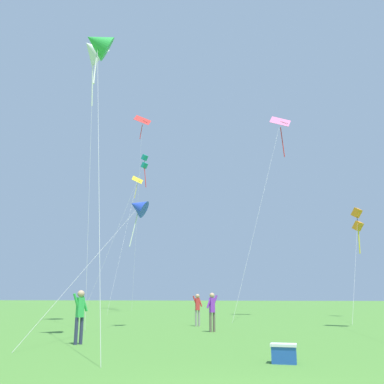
{
  "coord_description": "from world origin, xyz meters",
  "views": [
    {
      "loc": [
        0.82,
        -5.52,
        1.49
      ],
      "look_at": [
        -7.69,
        26.46,
        9.77
      ],
      "focal_mm": 39.48,
      "sensor_mm": 36.0,
      "label": 1
    }
  ],
  "objects_px": {
    "person_foreground_watcher": "(80,311)",
    "kite_blue_delta": "(138,207)",
    "kite_orange_box": "(357,220)",
    "kite_white_distant": "(93,51)",
    "person_near_tree": "(212,308)",
    "picnic_cooler": "(284,353)",
    "kite_green_small": "(98,43)",
    "kite_teal_box": "(144,163)",
    "kite_yellow_diamond": "(136,187)",
    "kite_pink_low": "(280,131)",
    "kite_red_high": "(142,127)",
    "person_in_blue_jacket": "(198,307)"
  },
  "relations": [
    {
      "from": "person_foreground_watcher",
      "to": "kite_blue_delta",
      "type": "bearing_deg",
      "value": 99.16
    },
    {
      "from": "kite_orange_box",
      "to": "kite_white_distant",
      "type": "relative_size",
      "value": 0.58
    },
    {
      "from": "person_near_tree",
      "to": "picnic_cooler",
      "type": "height_order",
      "value": "person_near_tree"
    },
    {
      "from": "kite_green_small",
      "to": "kite_teal_box",
      "type": "xyz_separation_m",
      "value": [
        -8.83,
        27.81,
        4.27
      ]
    },
    {
      "from": "kite_yellow_diamond",
      "to": "kite_orange_box",
      "type": "relative_size",
      "value": 1.5
    },
    {
      "from": "kite_orange_box",
      "to": "picnic_cooler",
      "type": "xyz_separation_m",
      "value": [
        -4.93,
        -25.53,
        -7.36
      ]
    },
    {
      "from": "kite_yellow_diamond",
      "to": "kite_teal_box",
      "type": "distance_m",
      "value": 5.33
    },
    {
      "from": "kite_pink_low",
      "to": "person_near_tree",
      "type": "relative_size",
      "value": 10.13
    },
    {
      "from": "kite_green_small",
      "to": "kite_pink_low",
      "type": "relative_size",
      "value": 0.73
    },
    {
      "from": "kite_teal_box",
      "to": "kite_blue_delta",
      "type": "bearing_deg",
      "value": -69.06
    },
    {
      "from": "kite_pink_low",
      "to": "picnic_cooler",
      "type": "height_order",
      "value": "kite_pink_low"
    },
    {
      "from": "kite_white_distant",
      "to": "kite_red_high",
      "type": "bearing_deg",
      "value": 105.34
    },
    {
      "from": "person_in_blue_jacket",
      "to": "kite_pink_low",
      "type": "bearing_deg",
      "value": 70.25
    },
    {
      "from": "kite_red_high",
      "to": "person_in_blue_jacket",
      "type": "xyz_separation_m",
      "value": [
        14.65,
        -27.31,
        -23.12
      ]
    },
    {
      "from": "person_near_tree",
      "to": "picnic_cooler",
      "type": "bearing_deg",
      "value": -67.43
    },
    {
      "from": "kite_white_distant",
      "to": "picnic_cooler",
      "type": "bearing_deg",
      "value": -44.32
    },
    {
      "from": "kite_pink_low",
      "to": "kite_yellow_diamond",
      "type": "xyz_separation_m",
      "value": [
        -17.91,
        11.23,
        -0.93
      ]
    },
    {
      "from": "kite_teal_box",
      "to": "kite_white_distant",
      "type": "bearing_deg",
      "value": -78.97
    },
    {
      "from": "kite_teal_box",
      "to": "kite_green_small",
      "type": "bearing_deg",
      "value": -72.39
    },
    {
      "from": "kite_teal_box",
      "to": "person_foreground_watcher",
      "type": "distance_m",
      "value": 33.66
    },
    {
      "from": "kite_green_small",
      "to": "person_in_blue_jacket",
      "type": "xyz_separation_m",
      "value": [
        2.02,
        8.8,
        -10.72
      ]
    },
    {
      "from": "kite_red_high",
      "to": "person_in_blue_jacket",
      "type": "bearing_deg",
      "value": -61.8
    },
    {
      "from": "kite_orange_box",
      "to": "kite_white_distant",
      "type": "bearing_deg",
      "value": -141.68
    },
    {
      "from": "kite_blue_delta",
      "to": "person_near_tree",
      "type": "relative_size",
      "value": 6.31
    },
    {
      "from": "kite_blue_delta",
      "to": "person_foreground_watcher",
      "type": "height_order",
      "value": "kite_blue_delta"
    },
    {
      "from": "kite_blue_delta",
      "to": "kite_white_distant",
      "type": "bearing_deg",
      "value": 156.86
    },
    {
      "from": "kite_white_distant",
      "to": "kite_yellow_diamond",
      "type": "bearing_deg",
      "value": 105.35
    },
    {
      "from": "person_in_blue_jacket",
      "to": "person_near_tree",
      "type": "relative_size",
      "value": 0.99
    },
    {
      "from": "kite_yellow_diamond",
      "to": "kite_teal_box",
      "type": "relative_size",
      "value": 0.95
    },
    {
      "from": "person_in_blue_jacket",
      "to": "kite_blue_delta",
      "type": "bearing_deg",
      "value": -144.71
    },
    {
      "from": "kite_green_small",
      "to": "kite_orange_box",
      "type": "relative_size",
      "value": 1.16
    },
    {
      "from": "person_in_blue_jacket",
      "to": "person_near_tree",
      "type": "distance_m",
      "value": 3.87
    },
    {
      "from": "kite_red_high",
      "to": "kite_yellow_diamond",
      "type": "relative_size",
      "value": 1.61
    },
    {
      "from": "person_near_tree",
      "to": "picnic_cooler",
      "type": "xyz_separation_m",
      "value": [
        3.56,
        -8.58,
        -0.79
      ]
    },
    {
      "from": "kite_red_high",
      "to": "kite_orange_box",
      "type": "distance_m",
      "value": 32.82
    },
    {
      "from": "kite_blue_delta",
      "to": "kite_yellow_diamond",
      "type": "height_order",
      "value": "kite_yellow_diamond"
    },
    {
      "from": "kite_blue_delta",
      "to": "kite_red_high",
      "type": "height_order",
      "value": "kite_red_high"
    },
    {
      "from": "kite_teal_box",
      "to": "person_near_tree",
      "type": "distance_m",
      "value": 29.78
    },
    {
      "from": "kite_green_small",
      "to": "picnic_cooler",
      "type": "bearing_deg",
      "value": -24.81
    },
    {
      "from": "kite_green_small",
      "to": "kite_white_distant",
      "type": "height_order",
      "value": "kite_white_distant"
    },
    {
      "from": "kite_green_small",
      "to": "person_foreground_watcher",
      "type": "distance_m",
      "value": 10.73
    },
    {
      "from": "kite_yellow_diamond",
      "to": "kite_white_distant",
      "type": "xyz_separation_m",
      "value": [
        6.45,
        -23.49,
        3.02
      ]
    },
    {
      "from": "kite_green_small",
      "to": "person_foreground_watcher",
      "type": "bearing_deg",
      "value": -63.14
    },
    {
      "from": "kite_yellow_diamond",
      "to": "person_near_tree",
      "type": "distance_m",
      "value": 33.67
    },
    {
      "from": "kite_orange_box",
      "to": "person_near_tree",
      "type": "bearing_deg",
      "value": -116.6
    },
    {
      "from": "kite_yellow_diamond",
      "to": "kite_blue_delta",
      "type": "bearing_deg",
      "value": -67.0
    },
    {
      "from": "kite_white_distant",
      "to": "person_in_blue_jacket",
      "type": "bearing_deg",
      "value": 1.22
    },
    {
      "from": "kite_pink_low",
      "to": "kite_orange_box",
      "type": "height_order",
      "value": "kite_pink_low"
    },
    {
      "from": "kite_orange_box",
      "to": "person_in_blue_jacket",
      "type": "distance_m",
      "value": 18.02
    },
    {
      "from": "person_near_tree",
      "to": "kite_white_distant",
      "type": "bearing_deg",
      "value": 158.71
    }
  ]
}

